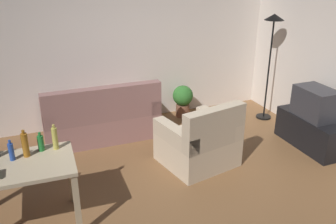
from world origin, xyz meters
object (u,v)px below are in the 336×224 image
Objects in this scene: tv_stand at (311,132)px; bottle_green at (41,143)px; bottle_blue at (11,152)px; desk at (13,175)px; bottle_squat at (55,138)px; torchiere_lamp at (272,39)px; couch at (101,119)px; bottle_amber at (25,145)px; potted_plant at (183,99)px; tv at (316,103)px; armchair at (200,143)px.

bottle_green reaches higher than tv_stand.
bottle_blue is at bearing 93.61° from tv_stand.
tv_stand is 4.11m from desk.
bottle_squat is at bearing 92.72° from tv_stand.
bottle_green is at bearing -160.82° from torchiere_lamp.
couch is 5.93× the size of bottle_amber.
potted_plant is 2.57× the size of bottle_blue.
tv is at bearing -89.82° from torchiere_lamp.
bottle_blue is at bearing -168.98° from bottle_squat.
couch reaches higher than tv_stand.
desk is 0.32m from bottle_amber.
potted_plant is (-1.32, 1.75, 0.09)m from tv_stand.
potted_plant is 0.54× the size of armchair.
bottle_amber is at bearing -160.55° from torchiere_lamp.
bottle_squat is at bearing 92.72° from tv.
bottle_blue reaches higher than potted_plant.
couch reaches higher than potted_plant.
bottle_green is at bearing 92.36° from tv.
tv_stand is 1.93× the size of potted_plant.
couch is 1.93m from bottle_green.
bottle_amber is 0.30m from bottle_squat.
tv_stand is 4.96× the size of bottle_blue.
couch is at bearing 63.92° from bottle_squat.
couch is at bearing 57.45° from desk.
tv_stand is at bearing 6.98° from desk.
armchair is (-1.77, -1.02, -1.09)m from torchiere_lamp.
tv_stand is 5.30× the size of bottle_green.
torchiere_lamp is at bearing 22.33° from desk.
armchair is 2.38m from bottle_blue.
bottle_amber is (0.14, 0.03, 0.04)m from bottle_blue.
bottle_green is at bearing 59.65° from couch.
tv_stand is 0.46m from tv.
torchiere_lamp reaches higher than bottle_blue.
bottle_green reaches higher than armchair.
tv_stand is at bearing 3.61° from bottle_blue.
bottle_green is at bearing 92.36° from tv_stand.
torchiere_lamp reaches higher than couch.
bottle_squat reaches higher than bottle_green.
couch is 1.58× the size of tv_stand.
desk reaches higher than tv_stand.
bottle_amber reaches higher than desk.
bottle_amber reaches higher than armchair.
couch is 1.65× the size of armchair.
bottle_blue is (0.02, 0.11, 0.21)m from desk.
tv is 1.82m from armchair.
armchair is 4.75× the size of bottle_blue.
desk is 2.14× the size of potted_plant.
potted_plant is 1.68m from armchair.
tv is 0.33× the size of torchiere_lamp.
couch is 1.42× the size of desk.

